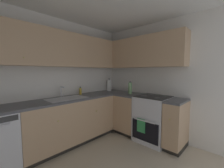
{
  "coord_description": "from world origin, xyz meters",
  "views": [
    {
      "loc": [
        -0.99,
        -1.29,
        1.42
      ],
      "look_at": [
        1.01,
        0.59,
        1.17
      ],
      "focal_mm": 22.67,
      "sensor_mm": 36.0,
      "label": 1
    }
  ],
  "objects_px": {
    "paper_towel_roll": "(109,85)",
    "oil_bottle": "(130,88)",
    "soap_bottle": "(80,91)",
    "oven_range": "(153,118)"
  },
  "relations": [
    {
      "from": "paper_towel_roll",
      "to": "oil_bottle",
      "type": "relative_size",
      "value": 1.21
    },
    {
      "from": "soap_bottle",
      "to": "paper_towel_roll",
      "type": "distance_m",
      "value": 0.88
    },
    {
      "from": "oven_range",
      "to": "paper_towel_roll",
      "type": "distance_m",
      "value": 1.41
    },
    {
      "from": "soap_bottle",
      "to": "paper_towel_roll",
      "type": "height_order",
      "value": "paper_towel_roll"
    },
    {
      "from": "paper_towel_roll",
      "to": "oil_bottle",
      "type": "height_order",
      "value": "paper_towel_roll"
    },
    {
      "from": "oven_range",
      "to": "paper_towel_roll",
      "type": "height_order",
      "value": "paper_towel_roll"
    },
    {
      "from": "oven_range",
      "to": "oil_bottle",
      "type": "bearing_deg",
      "value": 91.85
    },
    {
      "from": "oil_bottle",
      "to": "soap_bottle",
      "type": "bearing_deg",
      "value": 138.94
    },
    {
      "from": "soap_bottle",
      "to": "oil_bottle",
      "type": "distance_m",
      "value": 1.11
    },
    {
      "from": "oven_range",
      "to": "oil_bottle",
      "type": "relative_size",
      "value": 3.78
    }
  ]
}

